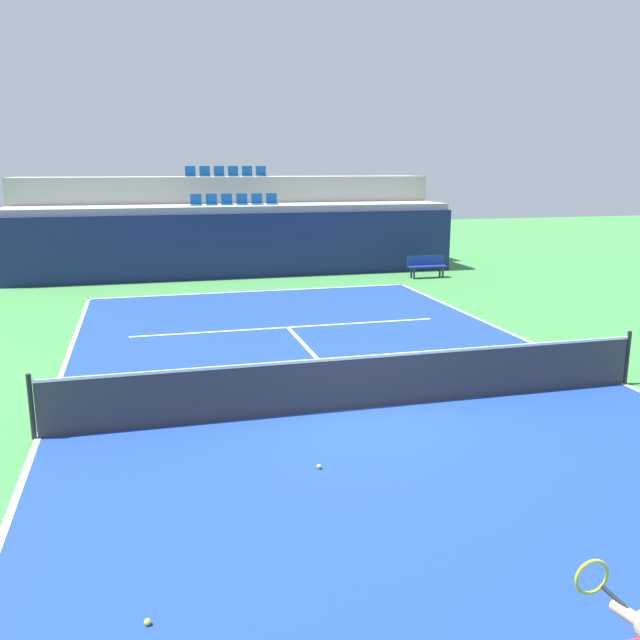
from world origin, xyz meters
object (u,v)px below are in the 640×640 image
Objects in this scene: tennis_ball_1 at (148,622)px; player_bench at (427,265)px; tennis_net at (363,381)px; tennis_ball_0 at (319,466)px.

player_bench is at bearing 59.51° from tennis_ball_1.
player_bench is (6.97, 13.24, -0.00)m from tennis_net.
tennis_ball_1 is at bearing -120.49° from player_bench.
player_bench is 21.27m from tennis_ball_1.
tennis_net is 14.96m from player_bench.
tennis_ball_0 is at bearing -118.42° from player_bench.
tennis_ball_0 is (-8.37, -15.46, -0.46)m from player_bench.
tennis_ball_1 is (-3.82, -5.09, -0.47)m from tennis_net.
player_bench is 17.59m from tennis_ball_0.
tennis_ball_1 is at bearing -126.89° from tennis_net.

